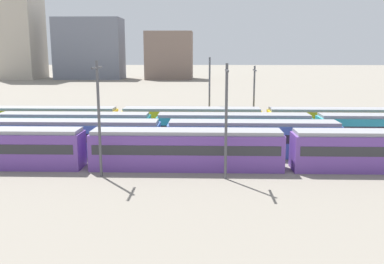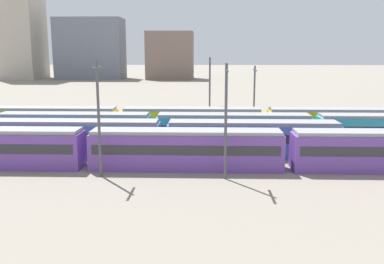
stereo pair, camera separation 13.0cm
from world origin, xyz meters
The scene contains 10 objects.
ground_plane centered at (0.00, 7.80, 0.00)m, with size 600.00×600.00×0.00m, color gray.
train_track_1 centered at (7.89, 5.20, 1.90)m, with size 55.80×3.06×3.75m.
train_track_2 centered at (34.52, 10.40, 1.90)m, with size 112.50×3.06×3.75m.
catenary_pole_0 centered at (12.52, -2.75, 5.64)m, with size 0.24×3.20×10.17m.
catenary_pole_1 centered at (22.33, 18.81, 5.63)m, with size 0.24×3.20×10.17m.
catenary_pole_2 centered at (23.51, -3.14, 5.54)m, with size 0.24×3.20×9.98m.
catenary_pole_3 centered at (28.38, 18.86, 5.05)m, with size 0.24×3.20×9.04m.
distant_building_0 centered at (-52.34, 131.60, 24.04)m, with size 15.31×18.12×48.09m, color #B2A899.
distant_building_1 centered at (-24.36, 131.60, 11.93)m, with size 26.05×14.17×23.86m, color slate.
distant_building_2 centered at (7.54, 131.60, 9.30)m, with size 18.31×15.48×18.59m, color #7A665B.
Camera 1 is at (21.67, -38.61, 10.95)m, focal length 39.47 mm.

